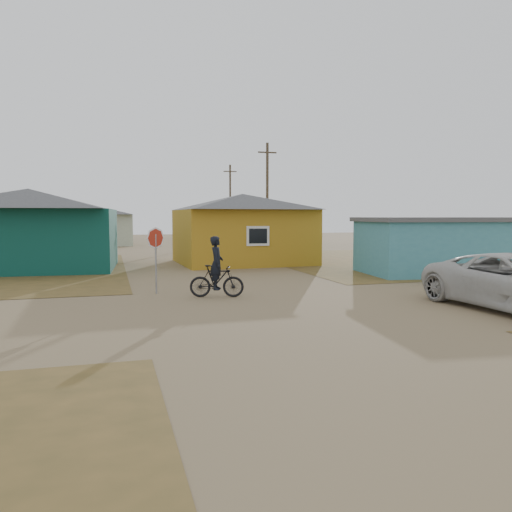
% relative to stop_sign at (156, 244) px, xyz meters
% --- Properties ---
extents(ground, '(120.00, 120.00, 0.00)m').
position_rel_stop_sign_xyz_m(ground, '(3.21, -3.98, -1.69)').
color(ground, olive).
extents(grass_ne, '(20.00, 18.00, 0.00)m').
position_rel_stop_sign_xyz_m(grass_ne, '(17.21, 9.02, -1.69)').
color(grass_ne, brown).
rests_on(grass_ne, ground).
extents(house_teal, '(8.93, 7.08, 4.00)m').
position_rel_stop_sign_xyz_m(house_teal, '(-5.29, 9.52, 0.36)').
color(house_teal, '#0A3A32').
rests_on(house_teal, ground).
extents(house_yellow, '(7.72, 6.76, 3.90)m').
position_rel_stop_sign_xyz_m(house_yellow, '(5.71, 10.01, 0.31)').
color(house_yellow, '#AD7D1A').
rests_on(house_yellow, ground).
extents(shed_turquoise, '(6.71, 4.93, 2.60)m').
position_rel_stop_sign_xyz_m(shed_turquoise, '(12.71, 2.52, -0.38)').
color(shed_turquoise, teal).
rests_on(shed_turquoise, ground).
extents(house_pale_west, '(7.04, 6.15, 3.60)m').
position_rel_stop_sign_xyz_m(house_pale_west, '(-2.79, 30.02, 0.16)').
color(house_pale_west, '#AEB99F').
rests_on(house_pale_west, ground).
extents(house_beige_east, '(6.95, 6.05, 3.60)m').
position_rel_stop_sign_xyz_m(house_beige_east, '(13.21, 36.02, 0.16)').
color(house_beige_east, tan).
rests_on(house_beige_east, ground).
extents(house_pale_north, '(6.28, 5.81, 3.40)m').
position_rel_stop_sign_xyz_m(house_pale_north, '(-10.79, 42.02, 0.06)').
color(house_pale_north, '#AEB99F').
rests_on(house_pale_north, ground).
extents(utility_pole_near, '(1.40, 0.20, 8.00)m').
position_rel_stop_sign_xyz_m(utility_pole_near, '(9.71, 18.02, 2.45)').
color(utility_pole_near, '#4B3E2D').
rests_on(utility_pole_near, ground).
extents(utility_pole_far, '(1.40, 0.20, 8.00)m').
position_rel_stop_sign_xyz_m(utility_pole_far, '(10.71, 34.02, 2.45)').
color(utility_pole_far, '#4B3E2D').
rests_on(utility_pole_far, ground).
extents(stop_sign, '(0.74, 0.18, 2.28)m').
position_rel_stop_sign_xyz_m(stop_sign, '(0.00, 0.00, 0.00)').
color(stop_sign, gray).
rests_on(stop_sign, ground).
extents(cyclist, '(1.84, 0.97, 2.01)m').
position_rel_stop_sign_xyz_m(cyclist, '(1.84, -1.31, -0.96)').
color(cyclist, black).
rests_on(cyclist, ground).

